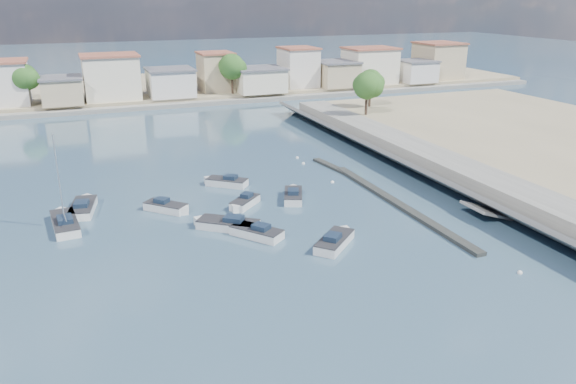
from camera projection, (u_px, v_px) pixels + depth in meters
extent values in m
plane|color=#325365|center=(245.00, 143.00, 81.27)|extent=(400.00, 400.00, 0.00)
cube|color=slate|center=(471.00, 176.00, 63.60)|extent=(5.00, 90.00, 1.80)
cube|color=slate|center=(439.00, 180.00, 62.11)|extent=(4.17, 90.00, 2.86)
cube|color=slate|center=(493.00, 212.00, 54.32)|extent=(5.31, 3.50, 1.94)
cube|color=black|center=(397.00, 203.00, 57.26)|extent=(1.00, 26.00, 0.35)
cube|color=black|center=(333.00, 167.00, 69.40)|extent=(2.00, 8.05, 0.30)
cube|color=gray|center=(177.00, 87.00, 126.73)|extent=(160.00, 40.00, 1.40)
cube|color=slate|center=(197.00, 104.00, 108.38)|extent=(160.00, 2.50, 0.80)
cube|color=silver|center=(2.00, 84.00, 101.28)|extent=(9.00, 9.00, 7.50)
cube|color=tan|center=(62.00, 91.00, 102.57)|extent=(7.00, 8.00, 4.50)
cube|color=#595960|center=(60.00, 78.00, 101.77)|extent=(7.42, 8.48, 0.35)
cube|color=beige|center=(111.00, 78.00, 106.84)|extent=(10.00, 9.00, 8.00)
cube|color=#99513D|center=(109.00, 55.00, 105.45)|extent=(10.60, 9.54, 0.35)
cube|color=silver|center=(171.00, 83.00, 110.23)|extent=(8.50, 8.50, 5.00)
cube|color=#595960|center=(170.00, 69.00, 109.35)|extent=(9.01, 9.01, 0.35)
cube|color=tan|center=(216.00, 72.00, 115.89)|extent=(6.50, 7.50, 7.50)
cube|color=#99513D|center=(215.00, 53.00, 114.59)|extent=(6.89, 7.95, 0.35)
cube|color=beige|center=(259.00, 80.00, 115.62)|extent=(9.50, 9.00, 4.50)
cube|color=#595960|center=(259.00, 68.00, 114.81)|extent=(10.07, 9.54, 0.35)
cube|color=silver|center=(298.00, 68.00, 121.11)|extent=(7.00, 8.00, 8.00)
cube|color=#99513D|center=(298.00, 48.00, 119.72)|extent=(7.42, 8.48, 0.35)
cube|color=tan|center=(336.00, 74.00, 122.59)|extent=(8.00, 9.00, 5.00)
cube|color=#595960|center=(336.00, 62.00, 121.71)|extent=(8.48, 9.54, 0.35)
cube|color=beige|center=(370.00, 66.00, 126.15)|extent=(10.50, 8.50, 7.50)
cube|color=#99513D|center=(371.00, 48.00, 124.85)|extent=(11.13, 9.01, 0.35)
cube|color=silver|center=(416.00, 72.00, 128.67)|extent=(7.50, 7.50, 4.50)
cube|color=#595960|center=(417.00, 61.00, 127.86)|extent=(7.95, 7.95, 0.35)
cube|color=tan|center=(438.00, 61.00, 133.47)|extent=(9.00, 9.50, 8.00)
cube|color=#99513D|center=(440.00, 43.00, 132.08)|extent=(9.54, 10.07, 0.35)
cylinder|color=#38281E|center=(27.00, 96.00, 100.70)|extent=(0.44, 0.44, 3.38)
sphere|color=#24531B|center=(24.00, 77.00, 99.59)|extent=(4.80, 4.80, 4.80)
sphere|color=#24531B|center=(29.00, 79.00, 99.45)|extent=(3.60, 3.60, 3.60)
sphere|color=#24531B|center=(19.00, 76.00, 99.68)|extent=(3.30, 3.30, 3.30)
cylinder|color=#38281E|center=(128.00, 89.00, 109.59)|extent=(0.44, 0.44, 2.93)
sphere|color=#24531B|center=(127.00, 74.00, 108.63)|extent=(4.16, 4.16, 4.16)
sphere|color=#24531B|center=(131.00, 75.00, 108.50)|extent=(3.12, 3.12, 3.12)
sphere|color=#24531B|center=(123.00, 73.00, 108.71)|extent=(2.86, 2.86, 2.86)
cylinder|color=#38281E|center=(232.00, 85.00, 112.83)|extent=(0.44, 0.44, 3.60)
sphere|color=#24531B|center=(232.00, 67.00, 111.65)|extent=(5.12, 5.12, 5.12)
sphere|color=#24531B|center=(237.00, 68.00, 111.49)|extent=(3.84, 3.84, 3.84)
sphere|color=#24531B|center=(227.00, 66.00, 111.74)|extent=(3.52, 3.52, 3.52)
cylinder|color=#38281E|center=(300.00, 80.00, 121.03)|extent=(0.44, 0.44, 3.15)
sphere|color=#24531B|center=(300.00, 65.00, 120.00)|extent=(4.48, 4.48, 4.48)
sphere|color=#24531B|center=(305.00, 66.00, 119.87)|extent=(3.36, 3.36, 3.36)
sphere|color=#24531B|center=(296.00, 64.00, 120.08)|extent=(3.08, 3.08, 3.08)
cylinder|color=#38281E|center=(368.00, 78.00, 125.72)|extent=(0.44, 0.44, 2.70)
sphere|color=#24531B|center=(368.00, 65.00, 124.84)|extent=(3.84, 3.84, 3.84)
sphere|color=#24531B|center=(372.00, 66.00, 124.72)|extent=(2.88, 2.88, 2.88)
sphere|color=#24531B|center=(365.00, 65.00, 124.91)|extent=(2.64, 2.64, 2.64)
cylinder|color=#38281E|center=(366.00, 105.00, 91.22)|extent=(0.44, 0.44, 3.15)
sphere|color=#24531B|center=(367.00, 86.00, 90.19)|extent=(4.48, 4.48, 4.48)
sphere|color=#24531B|center=(373.00, 87.00, 90.05)|extent=(3.36, 3.36, 3.36)
sphere|color=#24531B|center=(362.00, 85.00, 90.27)|extent=(3.08, 3.08, 3.08)
cylinder|color=#38281E|center=(370.00, 98.00, 97.90)|extent=(0.44, 0.44, 2.93)
sphere|color=#24531B|center=(370.00, 81.00, 96.94)|extent=(4.16, 4.16, 4.16)
sphere|color=#24531B|center=(376.00, 83.00, 96.82)|extent=(3.12, 3.12, 3.12)
sphere|color=#24531B|center=(366.00, 80.00, 97.02)|extent=(2.86, 2.86, 2.86)
cube|color=silver|center=(257.00, 234.00, 49.65)|extent=(4.36, 4.87, 1.00)
cube|color=silver|center=(238.00, 229.00, 50.63)|extent=(1.46, 1.46, 1.00)
cube|color=#262628|center=(257.00, 228.00, 49.49)|extent=(4.39, 4.89, 0.08)
cube|color=#182639|center=(261.00, 227.00, 49.18)|extent=(1.78, 1.82, 0.48)
cube|color=silver|center=(293.00, 197.00, 58.65)|extent=(3.34, 4.80, 1.00)
cube|color=silver|center=(293.00, 191.00, 60.45)|extent=(1.67, 1.67, 1.00)
cube|color=#262628|center=(293.00, 192.00, 58.49)|extent=(3.38, 4.82, 0.08)
cube|color=#182639|center=(293.00, 192.00, 57.99)|extent=(1.54, 1.66, 0.48)
cube|color=silver|center=(228.00, 226.00, 51.38)|extent=(5.71, 5.05, 1.00)
cube|color=silver|center=(204.00, 223.00, 52.00)|extent=(1.68, 1.68, 1.00)
cube|color=#262628|center=(228.00, 221.00, 51.21)|extent=(5.74, 5.08, 0.08)
cube|color=#182639|center=(234.00, 219.00, 50.99)|extent=(2.12, 2.05, 0.48)
cube|color=silver|center=(245.00, 203.00, 56.88)|extent=(3.80, 3.74, 1.00)
cube|color=silver|center=(237.00, 208.00, 55.50)|extent=(1.12, 1.12, 1.00)
cube|color=#262628|center=(245.00, 199.00, 56.71)|extent=(3.82, 3.76, 0.08)
cube|color=#182639|center=(247.00, 195.00, 56.96)|extent=(1.48, 1.48, 0.48)
cube|color=silver|center=(83.00, 209.00, 55.37)|extent=(3.02, 5.58, 1.00)
cube|color=silver|center=(86.00, 201.00, 57.47)|extent=(2.06, 2.06, 1.00)
cube|color=#262628|center=(83.00, 204.00, 55.20)|extent=(3.06, 5.59, 0.08)
cube|color=#182639|center=(81.00, 204.00, 54.63)|extent=(1.56, 1.80, 0.48)
cube|color=silver|center=(227.00, 183.00, 62.98)|extent=(4.66, 4.22, 1.00)
cube|color=silver|center=(211.00, 182.00, 63.51)|extent=(1.41, 1.41, 1.00)
cube|color=#262628|center=(227.00, 179.00, 62.81)|extent=(4.68, 4.25, 0.08)
cube|color=#182639|center=(231.00, 177.00, 62.61)|extent=(1.76, 1.72, 0.48)
cube|color=silver|center=(166.00, 208.00, 55.60)|extent=(4.19, 4.23, 1.00)
cube|color=silver|center=(182.00, 211.00, 54.88)|extent=(1.17, 1.17, 1.00)
cube|color=#262628|center=(165.00, 203.00, 55.44)|extent=(4.21, 4.25, 0.08)
cube|color=#182639|center=(162.00, 200.00, 55.53)|extent=(1.63, 1.63, 0.48)
cube|color=silver|center=(334.00, 243.00, 47.78)|extent=(4.85, 4.71, 1.00)
cube|color=silver|center=(343.00, 234.00, 49.56)|extent=(1.39, 1.39, 1.00)
cube|color=#262628|center=(335.00, 238.00, 47.61)|extent=(4.87, 4.74, 0.08)
cube|color=#182639|center=(333.00, 237.00, 47.12)|extent=(1.87, 1.86, 0.48)
cube|color=silver|center=(65.00, 225.00, 51.60)|extent=(2.61, 6.33, 1.00)
cube|color=silver|center=(62.00, 215.00, 53.89)|extent=(2.05, 2.05, 1.00)
cube|color=#262628|center=(64.00, 220.00, 51.43)|extent=(2.65, 6.34, 0.08)
cube|color=#182639|center=(65.00, 219.00, 50.83)|extent=(1.44, 1.96, 0.48)
cylinder|color=silver|center=(59.00, 178.00, 50.11)|extent=(0.12, 0.12, 8.00)
cylinder|color=silver|center=(65.00, 217.00, 50.19)|extent=(0.30, 2.40, 0.08)
sphere|color=white|center=(422.00, 217.00, 54.02)|extent=(0.41, 0.41, 0.41)
sphere|color=white|center=(398.00, 204.00, 57.31)|extent=(0.41, 0.41, 0.41)
sphere|color=white|center=(520.00, 273.00, 43.17)|extent=(0.41, 0.41, 0.41)
sphere|color=white|center=(332.00, 182.00, 64.04)|extent=(0.41, 0.41, 0.41)
sphere|color=white|center=(303.00, 164.00, 71.10)|extent=(0.41, 0.41, 0.41)
sphere|color=white|center=(297.00, 158.00, 73.69)|extent=(0.41, 0.41, 0.41)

